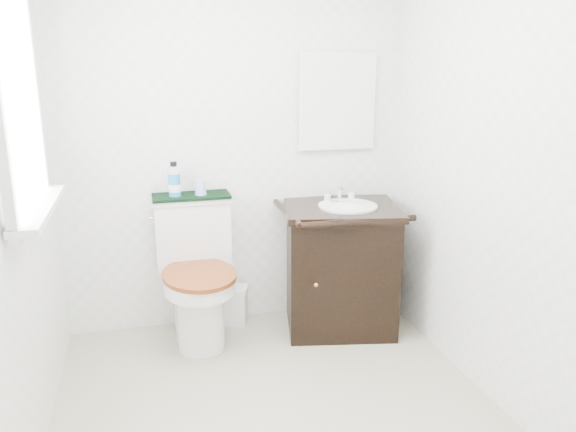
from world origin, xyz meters
name	(u,v)px	position (x,y,z in m)	size (l,w,h in m)	color
floor	(281,419)	(0.00, 0.00, 0.00)	(2.40, 2.40, 0.00)	#A9A388
wall_back	(235,143)	(0.00, 1.20, 1.20)	(2.40, 2.40, 0.00)	white
wall_front	(403,280)	(0.00, -1.20, 1.20)	(2.40, 2.40, 0.00)	white
wall_left	(6,195)	(-1.10, 0.00, 1.20)	(2.40, 2.40, 0.00)	white
wall_right	(501,169)	(1.10, 0.00, 1.20)	(2.40, 2.40, 0.00)	white
window	(15,99)	(-1.07, 0.25, 1.55)	(0.02, 0.70, 0.90)	white
mirror	(337,102)	(0.67, 1.18, 1.45)	(0.50, 0.02, 0.60)	silver
toilet	(197,281)	(-0.30, 0.96, 0.39)	(0.48, 0.67, 0.89)	silver
vanity	(340,264)	(0.62, 0.90, 0.43)	(0.82, 0.74, 0.92)	black
trash_bin	(234,305)	(-0.05, 1.10, 0.13)	(0.22, 0.20, 0.26)	white
towel	(191,196)	(-0.30, 1.09, 0.90)	(0.47, 0.22, 0.02)	black
mouthwash_bottle	(174,180)	(-0.40, 1.08, 1.00)	(0.07, 0.07, 0.21)	#187ECE
cup	(201,188)	(-0.24, 1.07, 0.95)	(0.07, 0.07, 0.09)	#8BACE4
soap_bar	(334,201)	(0.60, 0.99, 0.83)	(0.07, 0.05, 0.02)	#197B78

